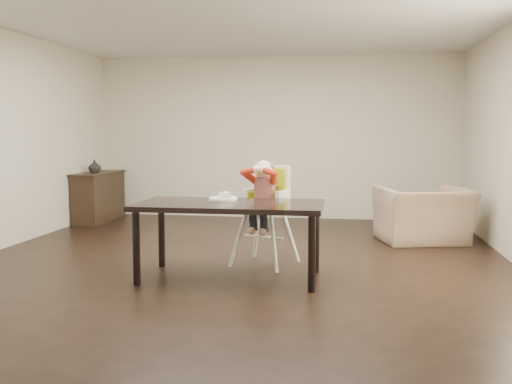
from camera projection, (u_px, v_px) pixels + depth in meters
The scene contains 8 objects.
ground at pixel (235, 264), 6.19m from camera, with size 7.00×7.00×0.00m, color black.
room_walls at pixel (235, 92), 6.00m from camera, with size 6.02×7.02×2.71m.
dining_table at pixel (230, 211), 5.54m from camera, with size 1.80×0.90×0.75m.
high_chair at pixel (266, 191), 6.15m from camera, with size 0.60×0.60×1.13m.
plate at pixel (224, 197), 5.72m from camera, with size 0.37×0.37×0.08m.
armchair at pixel (423, 206), 7.41m from camera, with size 1.10×0.71×0.96m, color #9F8265.
sideboard at pixel (99, 196), 9.24m from camera, with size 0.44×1.26×0.79m.
vase at pixel (95, 167), 9.06m from camera, with size 0.20×0.21×0.20m, color #99999E.
Camera 1 is at (1.17, -5.97, 1.43)m, focal length 40.00 mm.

